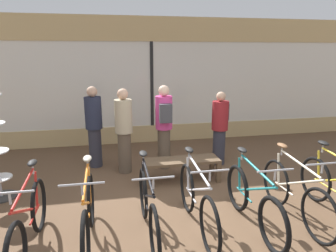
{
  "coord_description": "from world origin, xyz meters",
  "views": [
    {
      "loc": [
        -1.1,
        -3.82,
        2.35
      ],
      "look_at": [
        0.0,
        1.7,
        0.95
      ],
      "focal_mm": 32.0,
      "sensor_mm": 36.0,
      "label": 1
    }
  ],
  "objects": [
    {
      "name": "bicycle_far_left",
      "position": [
        -2.09,
        -0.43,
        0.39
      ],
      "size": [
        0.46,
        1.78,
        1.04
      ],
      "color": "black",
      "rests_on": "ground_plane"
    },
    {
      "name": "customer_by_window",
      "position": [
        1.16,
        1.95,
        0.84
      ],
      "size": [
        0.51,
        0.56,
        1.56
      ],
      "color": "#2D2D38",
      "rests_on": "ground_plane"
    },
    {
      "name": "bicycle_right",
      "position": [
        1.41,
        -0.38,
        0.4
      ],
      "size": [
        0.46,
        1.73,
        1.04
      ],
      "color": "black",
      "rests_on": "ground_plane"
    },
    {
      "name": "bicycle_center",
      "position": [
        -0.01,
        -0.32,
        0.4
      ],
      "size": [
        0.46,
        1.77,
        1.04
      ],
      "color": "black",
      "rests_on": "ground_plane"
    },
    {
      "name": "display_bench",
      "position": [
        0.15,
        1.22,
        0.35
      ],
      "size": [
        1.4,
        0.44,
        0.43
      ],
      "color": "brown",
      "rests_on": "ground_plane"
    },
    {
      "name": "shop_back_wall",
      "position": [
        0.0,
        3.86,
        1.64
      ],
      "size": [
        12.0,
        0.08,
        3.2
      ],
      "color": "tan",
      "rests_on": "ground_plane"
    },
    {
      "name": "customer_near_bench",
      "position": [
        -0.03,
        1.94,
        0.92
      ],
      "size": [
        0.35,
        0.49,
        1.71
      ],
      "color": "brown",
      "rests_on": "ground_plane"
    },
    {
      "name": "bicycle_center_right",
      "position": [
        0.75,
        -0.43,
        0.38
      ],
      "size": [
        0.46,
        1.72,
        1.03
      ],
      "color": "black",
      "rests_on": "ground_plane"
    },
    {
      "name": "customer_mid_floor",
      "position": [
        -1.43,
        2.31,
        0.88
      ],
      "size": [
        0.42,
        0.42,
        1.68
      ],
      "color": "#2D2D38",
      "rests_on": "ground_plane"
    },
    {
      "name": "ground_plane",
      "position": [
        0.0,
        0.0,
        0.0
      ],
      "size": [
        24.0,
        24.0,
        0.0
      ],
      "primitive_type": "plane",
      "color": "brown"
    },
    {
      "name": "customer_near_rack",
      "position": [
        -0.84,
        1.87,
        0.88
      ],
      "size": [
        0.41,
        0.41,
        1.68
      ],
      "color": "brown",
      "rests_on": "ground_plane"
    },
    {
      "name": "bicycle_left",
      "position": [
        -1.41,
        -0.42,
        0.41
      ],
      "size": [
        0.46,
        1.76,
        1.05
      ],
      "color": "black",
      "rests_on": "ground_plane"
    },
    {
      "name": "bicycle_center_left",
      "position": [
        -0.67,
        -0.37,
        0.4
      ],
      "size": [
        0.46,
        1.8,
        1.04
      ],
      "color": "black",
      "rests_on": "ground_plane"
    }
  ]
}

